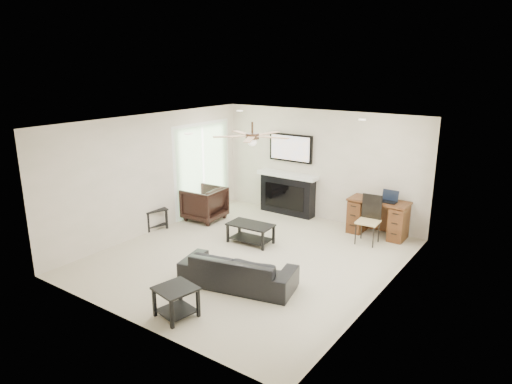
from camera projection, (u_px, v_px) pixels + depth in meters
room_shell at (260, 169)px, 8.01m from camera, size 5.50×5.54×2.52m
sofa at (238, 270)px, 7.34m from camera, size 1.97×1.13×0.54m
armchair at (204, 204)px, 10.44m from camera, size 0.89×0.86×0.76m
coffee_table at (251, 233)px, 9.11m from camera, size 0.93×0.55×0.40m
end_table_near at (176, 302)px, 6.45m from camera, size 0.61×0.61×0.45m
end_table_left at (154, 218)px, 9.96m from camera, size 0.64×0.64×0.45m
fireplace_unit at (287, 175)px, 10.70m from camera, size 1.52×0.34×1.91m
desk at (378, 218)px, 9.48m from camera, size 1.22×0.56×0.76m
desk_chair at (368, 220)px, 9.02m from camera, size 0.45×0.47×0.97m
laptop at (389, 197)px, 9.22m from camera, size 0.33×0.24×0.23m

